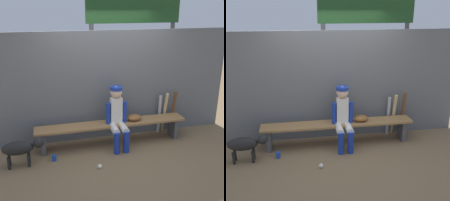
{
  "view_description": "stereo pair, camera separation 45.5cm",
  "coord_description": "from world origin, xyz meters",
  "views": [
    {
      "loc": [
        -1.23,
        -4.7,
        2.58
      ],
      "look_at": [
        0.0,
        0.0,
        0.9
      ],
      "focal_mm": 44.22,
      "sensor_mm": 36.0,
      "label": 1
    },
    {
      "loc": [
        -0.79,
        -4.79,
        2.58
      ],
      "look_at": [
        0.0,
        0.0,
        0.9
      ],
      "focal_mm": 44.22,
      "sensor_mm": 36.0,
      "label": 2
    }
  ],
  "objects": [
    {
      "name": "scoreboard",
      "position": [
        0.93,
        1.36,
        2.24
      ],
      "size": [
        2.44,
        0.27,
        3.17
      ],
      "color": "#3F3F42",
      "rests_on": "ground_plane"
    },
    {
      "name": "cup_on_bench",
      "position": [
        0.19,
        0.03,
        0.51
      ],
      "size": [
        0.08,
        0.08,
        0.11
      ],
      "primitive_type": "cylinder",
      "color": "red",
      "rests_on": "dugout_bench"
    },
    {
      "name": "chainlink_fence",
      "position": [
        0.0,
        0.37,
        1.08
      ],
      "size": [
        5.11,
        0.03,
        2.15
      ],
      "primitive_type": "cube",
      "color": "#595E63",
      "rests_on": "ground_plane"
    },
    {
      "name": "cup_on_ground",
      "position": [
        -1.14,
        -0.34,
        0.06
      ],
      "size": [
        0.08,
        0.08,
        0.11
      ],
      "primitive_type": "cylinder",
      "color": "#1E47AD",
      "rests_on": "ground_plane"
    },
    {
      "name": "dog",
      "position": [
        -1.66,
        -0.37,
        0.34
      ],
      "size": [
        0.84,
        0.2,
        0.49
      ],
      "color": "black",
      "rests_on": "ground_plane"
    },
    {
      "name": "ground_plane",
      "position": [
        0.0,
        0.0,
        0.0
      ],
      "size": [
        30.0,
        30.0,
        0.0
      ],
      "primitive_type": "plane",
      "color": "brown"
    },
    {
      "name": "bat_wood_natural",
      "position": [
        1.2,
        0.23,
        0.45
      ],
      "size": [
        0.07,
        0.25,
        0.9
      ],
      "primitive_type": "cylinder",
      "rotation": [
        0.2,
        0.0,
        -0.03
      ],
      "color": "tan",
      "rests_on": "ground_plane"
    },
    {
      "name": "dugout_bench",
      "position": [
        0.0,
        0.0,
        0.36
      ],
      "size": [
        2.91,
        0.36,
        0.45
      ],
      "color": "olive",
      "rests_on": "ground_plane"
    },
    {
      "name": "baseball",
      "position": [
        -0.42,
        -0.78,
        0.04
      ],
      "size": [
        0.07,
        0.07,
        0.07
      ],
      "primitive_type": "sphere",
      "color": "white",
      "rests_on": "ground_plane"
    },
    {
      "name": "player_seated",
      "position": [
        0.08,
        -0.11,
        0.64
      ],
      "size": [
        0.41,
        0.55,
        1.17
      ],
      "color": "silver",
      "rests_on": "ground_plane"
    },
    {
      "name": "baseball_glove",
      "position": [
        0.45,
        0.0,
        0.51
      ],
      "size": [
        0.28,
        0.2,
        0.12
      ],
      "primitive_type": "ellipsoid",
      "color": "brown",
      "rests_on": "dugout_bench"
    },
    {
      "name": "bat_wood_dark",
      "position": [
        1.38,
        0.22,
        0.47
      ],
      "size": [
        0.08,
        0.21,
        0.93
      ],
      "primitive_type": "cylinder",
      "rotation": [
        0.16,
        0.0,
        0.08
      ],
      "color": "brown",
      "rests_on": "ground_plane"
    },
    {
      "name": "bat_aluminum_silver",
      "position": [
        1.1,
        0.26,
        0.42
      ],
      "size": [
        0.07,
        0.13,
        0.83
      ],
      "primitive_type": "cylinder",
      "rotation": [
        0.07,
        0.0,
        -0.08
      ],
      "color": "#B7B7BC",
      "rests_on": "ground_plane"
    }
  ]
}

